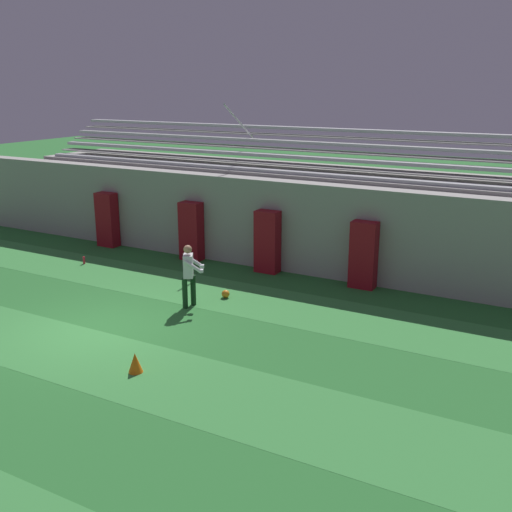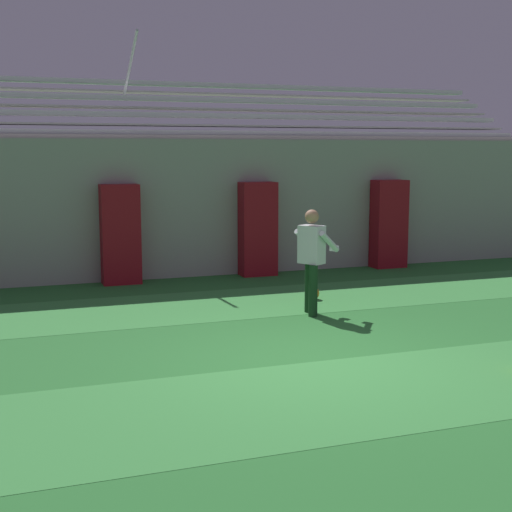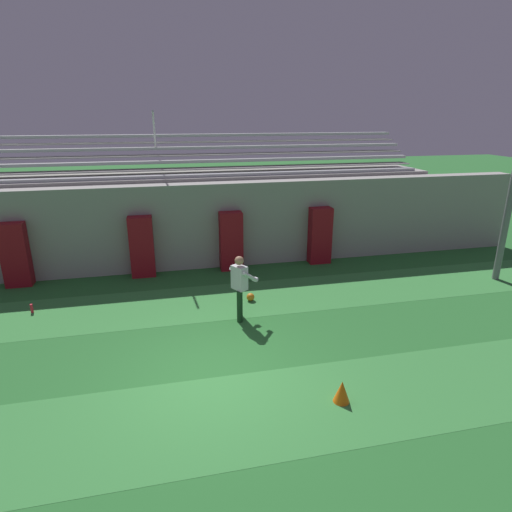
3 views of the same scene
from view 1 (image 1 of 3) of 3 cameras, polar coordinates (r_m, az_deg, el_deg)
name	(u,v)px [view 1 (image 1 of 3)]	position (r m, az deg, el deg)	size (l,w,h in m)	color
ground_plane	(100,329)	(14.86, -14.68, -6.78)	(80.00, 80.00, 0.00)	#286B2D
turf_stripe_mid	(60,349)	(14.06, -18.19, -8.42)	(28.00, 2.37, 0.01)	#38843D
turf_stripe_far	(184,287)	(17.36, -6.86, -2.97)	(28.00, 2.37, 0.01)	#38843D
back_wall	(237,220)	(19.41, -1.85, 3.48)	(24.00, 0.60, 2.80)	#999691
padding_pillar_gate_left	(191,231)	(19.80, -6.18, 2.36)	(0.74, 0.44, 1.93)	maroon
padding_pillar_gate_right	(267,242)	(18.38, 1.10, 1.37)	(0.74, 0.44, 1.93)	maroon
padding_pillar_far_left	(107,220)	(22.03, -13.98, 3.38)	(0.74, 0.44, 1.93)	maroon
padding_pillar_far_right	(364,255)	(17.23, 10.21, 0.10)	(0.74, 0.44, 1.93)	maroon
bleacher_stand	(265,206)	(21.09, 0.89, 4.78)	(18.00, 3.35, 5.03)	#999691
goalkeeper	(189,272)	(15.59, -6.39, -1.51)	(0.70, 0.73, 1.67)	#143319
soccer_ball	(226,294)	(16.40, -2.92, -3.63)	(0.22, 0.22, 0.22)	orange
traffic_cone	(135,363)	(12.54, -11.43, -9.93)	(0.30, 0.30, 0.42)	orange
water_bottle	(84,260)	(20.20, -16.06, -0.40)	(0.07, 0.07, 0.24)	red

